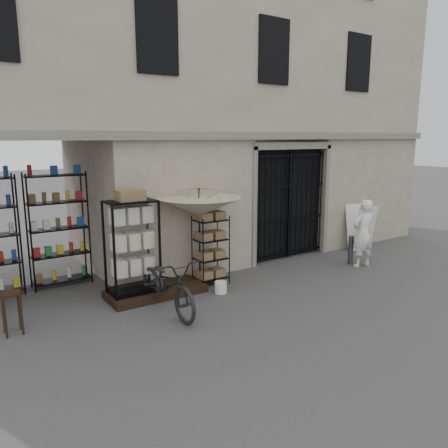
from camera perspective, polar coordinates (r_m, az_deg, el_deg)
ground at (r=9.34m, az=9.01°, el=-9.03°), size 80.00×80.00×0.00m
main_building at (r=12.06m, az=-3.90°, el=17.38°), size 14.00×4.00×9.00m
shop_recess at (r=9.46m, az=-24.04°, el=-0.18°), size 3.00×1.70×3.00m
shop_shelving at (r=9.98m, az=-24.71°, el=-1.14°), size 2.70×0.50×2.50m
iron_gate at (r=11.75m, az=7.99°, el=2.78°), size 2.50×0.21×3.00m
step_platform at (r=9.26m, az=-8.88°, el=-8.70°), size 2.00×0.90×0.15m
display_cabinet at (r=8.85m, az=-11.86°, el=-3.57°), size 0.99×0.68×2.02m
wire_rack at (r=9.65m, az=-1.76°, el=-3.52°), size 0.75×0.59×1.54m
market_umbrella at (r=9.34m, az=-3.27°, el=2.94°), size 2.11×2.12×2.59m
white_bucket at (r=9.26m, az=-0.44°, el=-8.25°), size 0.30×0.30×0.25m
bicycle at (r=8.43m, az=-7.30°, el=-11.26°), size 0.73×1.08×2.05m
wooden_stool at (r=8.14m, az=-25.93°, el=-10.30°), size 0.45×0.45×0.73m
steel_bollard at (r=11.71m, az=16.24°, el=-3.25°), size 0.14×0.14×0.74m
shopkeeper at (r=11.66m, az=17.46°, el=-5.26°), size 0.82×1.77×0.41m
easel_sign at (r=13.06m, az=17.37°, el=-0.48°), size 0.76×0.83×1.29m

